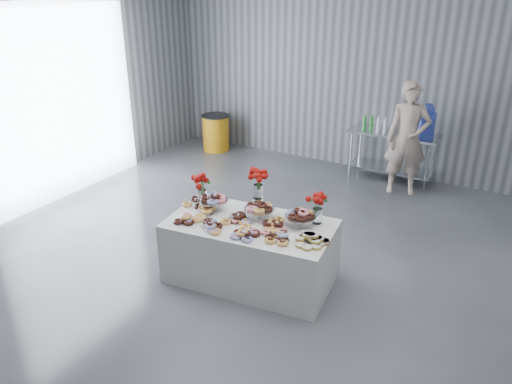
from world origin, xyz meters
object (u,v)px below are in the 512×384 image
at_px(water_jug, 427,122).
at_px(person, 407,139).
at_px(prep_table, 393,148).
at_px(trash_barrel, 216,133).
at_px(display_table, 250,251).

xyz_separation_m(water_jug, person, (-0.20, -0.33, -0.23)).
relative_size(prep_table, water_jug, 2.71).
relative_size(water_jug, trash_barrel, 0.76).
bearing_deg(water_jug, trash_barrel, -178.39).
xyz_separation_m(water_jug, trash_barrel, (-4.09, -0.11, -0.78)).
height_order(display_table, person, person).
bearing_deg(prep_table, water_jug, -0.00).
xyz_separation_m(prep_table, person, (0.30, -0.33, 0.30)).
bearing_deg(water_jug, person, -120.30).
bearing_deg(water_jug, prep_table, 180.00).
distance_m(prep_table, trash_barrel, 3.60).
xyz_separation_m(prep_table, trash_barrel, (-3.59, -0.11, -0.25)).
bearing_deg(trash_barrel, display_table, -50.81).
bearing_deg(prep_table, trash_barrel, -178.17).
relative_size(display_table, prep_table, 1.27).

